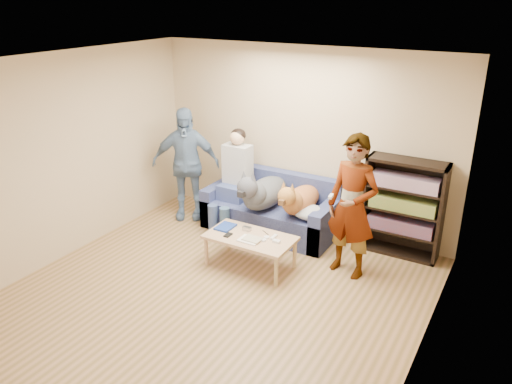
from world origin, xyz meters
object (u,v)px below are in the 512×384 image
Objects in this scene: person_seated at (234,176)px; dog_tan at (299,200)px; person_standing_right at (352,207)px; camera_silver at (247,229)px; coffee_table at (250,240)px; sofa at (272,212)px; dog_gray at (262,192)px; bookshelf at (403,206)px; person_standing_left at (186,164)px; notebook_blue at (225,227)px.

dog_tan is (1.05, -0.02, -0.15)m from person_seated.
person_standing_right is 1.53× the size of dog_tan.
camera_silver is 0.18m from coffee_table.
person_seated is 1.34× the size of coffee_table.
person_standing_right reaches higher than sofa.
dog_gray is (-0.03, -0.25, 0.38)m from sofa.
bookshelf is (2.36, 0.36, -0.09)m from person_seated.
person_seated is (-0.71, 0.82, 0.33)m from camera_silver.
person_seated is at bearing 131.24° from coffee_table.
sofa is (1.34, 0.25, -0.58)m from person_standing_left.
bookshelf is (1.93, 1.25, 0.25)m from notebook_blue.
bookshelf is at bearing 7.40° from sofa.
camera_silver is at bearing -144.36° from bookshelf.
person_standing_right is 1.39× the size of dog_gray.
person_standing_left is at bearing 152.83° from coffee_table.
sofa is at bearing -172.60° from bookshelf.
person_seated reaches higher than sofa.
camera_silver is at bearing -152.31° from person_standing_right.
person_seated reaches higher than coffee_table.
person_standing_right is 0.94m from bookshelf.
dog_gray is 1.89m from bookshelf.
person_standing_right reaches higher than coffee_table.
camera_silver is 0.98m from sofa.
dog_tan is (0.34, 0.80, 0.18)m from camera_silver.
sofa is 1.86m from bookshelf.
person_standing_right is at bearing 16.42° from camera_silver.
person_standing_left is at bearing -175.81° from person_standing_right.
person_standing_right is at bearing -13.51° from dog_gray.
notebook_blue is at bearing -97.41° from sofa.
sofa reaches higher than notebook_blue.
camera_silver is 0.06× the size of sofa.
sofa is at bearing 168.37° from person_standing_right.
person_seated is at bearing 167.39° from dog_gray.
sofa is 0.76m from person_seated.
notebook_blue is at bearing -61.90° from person_standing_left.
coffee_table is (1.60, -0.82, -0.48)m from person_standing_left.
person_standing_left is at bearing -176.90° from dog_tan.
bookshelf is at bearing 35.64° from camera_silver.
dog_tan is 0.89× the size of bookshelf.
sofa is 1.46× the size of bookshelf.
person_standing_left reaches higher than sofa.
person_standing_left is 0.90× the size of sofa.
dog_gray is at bearing 109.64° from coffee_table.
bookshelf is at bearing 40.41° from coffee_table.
notebook_blue is 0.23× the size of dog_tan.
person_seated reaches higher than dog_gray.
person_standing_left is (-2.72, 0.34, -0.02)m from person_standing_right.
person_standing_right is 0.93× the size of sofa.
coffee_table is at bearing -48.76° from person_seated.
dog_tan is 0.98m from coffee_table.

